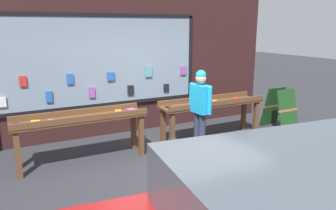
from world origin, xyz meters
name	(u,v)px	position (x,y,z in m)	size (l,w,h in m)	color
ground_plane	(176,167)	(0.00, 0.00, 0.00)	(40.00, 40.00, 0.00)	#2D2D33
shopfront_facade	(124,58)	(-0.08, 2.39, 1.74)	(7.51, 0.29, 3.50)	#331919
display_table_left	(81,123)	(-1.43, 0.99, 0.75)	(2.38, 0.58, 0.95)	brown
display_table_right	(212,107)	(1.43, 0.99, 0.74)	(2.38, 0.59, 0.92)	brown
person_browsing	(200,104)	(0.83, 0.52, 0.95)	(0.26, 0.65, 1.64)	#2D334C
small_dog	(181,145)	(0.29, 0.32, 0.26)	(0.34, 0.59, 0.38)	black
sandwich_board_sign	(280,108)	(3.37, 0.87, 0.51)	(0.62, 0.76, 0.99)	#193F19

